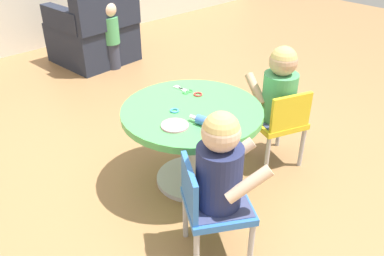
% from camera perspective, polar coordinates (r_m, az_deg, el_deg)
% --- Properties ---
extents(ground_plane, '(10.00, 10.00, 0.00)m').
position_cam_1_polar(ground_plane, '(2.54, -0.00, -7.36)').
color(ground_plane, '#9E7247').
extents(craft_table, '(0.81, 0.81, 0.51)m').
position_cam_1_polar(craft_table, '(2.33, -0.00, -0.18)').
color(craft_table, silver).
rests_on(craft_table, ground).
extents(child_chair_left, '(0.41, 0.41, 0.54)m').
position_cam_1_polar(child_chair_left, '(1.90, 2.66, -10.87)').
color(child_chair_left, '#B7B7BC').
rests_on(child_chair_left, ground).
extents(seated_child_left, '(0.44, 0.41, 0.51)m').
position_cam_1_polar(seated_child_left, '(1.77, 4.09, -5.20)').
color(seated_child_left, '#3F4772').
rests_on(seated_child_left, ground).
extents(child_chair_right, '(0.39, 0.39, 0.54)m').
position_cam_1_polar(child_chair_right, '(2.59, 12.27, 0.83)').
color(child_chair_right, '#B7B7BC').
rests_on(child_chair_right, ground).
extents(seated_child_right, '(0.37, 0.42, 0.51)m').
position_cam_1_polar(seated_child_right, '(2.51, 12.33, 5.72)').
color(seated_child_right, '#3F4772').
rests_on(seated_child_right, ground).
extents(armchair_dark, '(0.76, 0.77, 0.85)m').
position_cam_1_polar(armchair_dark, '(4.32, -13.59, 13.03)').
color(armchair_dark, '#232838').
rests_on(armchair_dark, ground).
extents(toddler_standing, '(0.17, 0.17, 0.67)m').
position_cam_1_polar(toddler_standing, '(4.09, -11.49, 13.05)').
color(toddler_standing, '#33384C').
rests_on(toddler_standing, ground).
extents(rolling_pin, '(0.08, 0.23, 0.05)m').
position_cam_1_polar(rolling_pin, '(2.08, 2.37, 0.78)').
color(rolling_pin, '#3F72CC').
rests_on(rolling_pin, craft_table).
extents(craft_scissors, '(0.07, 0.14, 0.01)m').
position_cam_1_polar(craft_scissors, '(2.47, -1.06, 5.36)').
color(craft_scissors, silver).
rests_on(craft_scissors, craft_table).
extents(playdough_blob_0, '(0.14, 0.14, 0.01)m').
position_cam_1_polar(playdough_blob_0, '(2.09, -2.46, 0.34)').
color(playdough_blob_0, pink).
rests_on(playdough_blob_0, craft_table).
extents(cookie_cutter_0, '(0.05, 0.05, 0.01)m').
position_cam_1_polar(cookie_cutter_0, '(2.41, 0.84, 4.80)').
color(cookie_cutter_0, red).
rests_on(cookie_cutter_0, craft_table).
extents(cookie_cutter_1, '(0.05, 0.05, 0.01)m').
position_cam_1_polar(cookie_cutter_1, '(2.10, 6.07, 0.38)').
color(cookie_cutter_1, '#4CB259').
rests_on(cookie_cutter_1, craft_table).
extents(cookie_cutter_2, '(0.05, 0.05, 0.01)m').
position_cam_1_polar(cookie_cutter_2, '(2.23, -2.50, 2.49)').
color(cookie_cutter_2, '#3F99D8').
rests_on(cookie_cutter_2, craft_table).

